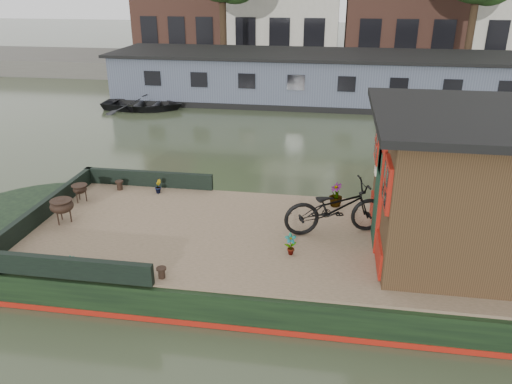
# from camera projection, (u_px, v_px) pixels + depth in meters

# --- Properties ---
(ground) EXTENTS (120.00, 120.00, 0.00)m
(ground) POSITION_uv_depth(u_px,v_px,m) (347.00, 272.00, 9.23)
(ground) COLOR #333C26
(ground) RESTS_ON ground
(houseboat_hull) EXTENTS (14.01, 4.02, 0.60)m
(houseboat_hull) POSITION_uv_depth(u_px,v_px,m) (276.00, 253.00, 9.32)
(houseboat_hull) COLOR black
(houseboat_hull) RESTS_ON ground
(houseboat_deck) EXTENTS (11.80, 3.80, 0.05)m
(houseboat_deck) POSITION_uv_depth(u_px,v_px,m) (350.00, 242.00, 8.98)
(houseboat_deck) COLOR #846951
(houseboat_deck) RESTS_ON houseboat_hull
(bow_bulwark) EXTENTS (3.00, 4.00, 0.35)m
(bow_bulwark) POSITION_uv_depth(u_px,v_px,m) (85.00, 213.00, 9.64)
(bow_bulwark) COLOR black
(bow_bulwark) RESTS_ON houseboat_deck
(cabin) EXTENTS (4.00, 3.50, 2.42)m
(cabin) POSITION_uv_depth(u_px,v_px,m) (490.00, 185.00, 8.18)
(cabin) COLOR black
(cabin) RESTS_ON houseboat_deck
(bicycle) EXTENTS (2.01, 1.20, 1.00)m
(bicycle) POSITION_uv_depth(u_px,v_px,m) (335.00, 208.00, 9.08)
(bicycle) COLOR black
(bicycle) RESTS_ON houseboat_deck
(potted_plant_a) EXTENTS (0.24, 0.20, 0.39)m
(potted_plant_a) POSITION_uv_depth(u_px,v_px,m) (291.00, 244.00, 8.45)
(potted_plant_a) COLOR maroon
(potted_plant_a) RESTS_ON houseboat_deck
(potted_plant_b) EXTENTS (0.18, 0.20, 0.30)m
(potted_plant_b) POSITION_uv_depth(u_px,v_px,m) (158.00, 186.00, 10.94)
(potted_plant_b) COLOR brown
(potted_plant_b) RESTS_ON houseboat_deck
(potted_plant_d) EXTENTS (0.38, 0.38, 0.50)m
(potted_plant_d) POSITION_uv_depth(u_px,v_px,m) (336.00, 195.00, 10.27)
(potted_plant_d) COLOR brown
(potted_plant_d) RESTS_ON houseboat_deck
(potted_plant_e) EXTENTS (0.12, 0.15, 0.26)m
(potted_plant_e) POSITION_uv_depth(u_px,v_px,m) (73.00, 263.00, 8.02)
(potted_plant_e) COLOR #9D422E
(potted_plant_e) RESTS_ON houseboat_deck
(brazier_front) EXTENTS (0.47, 0.47, 0.47)m
(brazier_front) POSITION_uv_depth(u_px,v_px,m) (63.00, 211.00, 9.57)
(brazier_front) COLOR black
(brazier_front) RESTS_ON houseboat_deck
(brazier_rear) EXTENTS (0.37, 0.37, 0.37)m
(brazier_rear) POSITION_uv_depth(u_px,v_px,m) (80.00, 193.00, 10.50)
(brazier_rear) COLOR black
(brazier_rear) RESTS_ON houseboat_deck
(bollard_port) EXTENTS (0.18, 0.18, 0.21)m
(bollard_port) POSITION_uv_depth(u_px,v_px,m) (120.00, 185.00, 11.12)
(bollard_port) COLOR black
(bollard_port) RESTS_ON houseboat_deck
(bollard_stbd) EXTENTS (0.16, 0.16, 0.18)m
(bollard_stbd) POSITION_uv_depth(u_px,v_px,m) (162.00, 273.00, 7.82)
(bollard_stbd) COLOR black
(bollard_stbd) RESTS_ON houseboat_deck
(dinghy) EXTENTS (3.46, 2.54, 0.70)m
(dinghy) POSITION_uv_depth(u_px,v_px,m) (143.00, 101.00, 20.70)
(dinghy) COLOR black
(dinghy) RESTS_ON ground
(far_houseboat) EXTENTS (20.40, 4.40, 2.11)m
(far_houseboat) POSITION_uv_depth(u_px,v_px,m) (346.00, 81.00, 21.57)
(far_houseboat) COLOR #464D5D
(far_houseboat) RESTS_ON ground
(quay) EXTENTS (60.00, 6.00, 0.90)m
(quay) POSITION_uv_depth(u_px,v_px,m) (344.00, 69.00, 27.68)
(quay) COLOR #47443F
(quay) RESTS_ON ground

